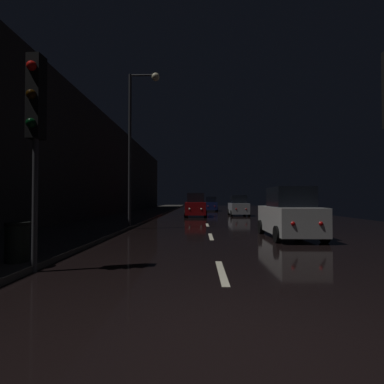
% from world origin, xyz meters
% --- Properties ---
extents(ground, '(25.15, 84.00, 0.02)m').
position_xyz_m(ground, '(0.00, 24.50, -0.01)').
color(ground, black).
extents(sidewalk_left, '(4.40, 84.00, 0.15)m').
position_xyz_m(sidewalk_left, '(-6.38, 24.50, 0.07)').
color(sidewalk_left, '#33302D').
rests_on(sidewalk_left, ground).
extents(building_facade_left, '(0.80, 63.00, 8.91)m').
position_xyz_m(building_facade_left, '(-8.98, 21.00, 4.46)').
color(building_facade_left, '#2D2B28').
rests_on(building_facade_left, ground).
extents(lane_centerline, '(0.16, 30.54, 0.01)m').
position_xyz_m(lane_centerline, '(0.00, 16.36, 0.01)').
color(lane_centerline, beige).
rests_on(lane_centerline, ground).
extents(traffic_light_near_left, '(0.32, 0.46, 4.87)m').
position_xyz_m(traffic_light_near_left, '(-4.18, 2.91, 3.54)').
color(traffic_light_near_left, '#38383A').
rests_on(traffic_light_near_left, ground).
extents(streetlamp_overhead, '(1.70, 0.44, 8.51)m').
position_xyz_m(streetlamp_overhead, '(-3.87, 12.24, 5.50)').
color(streetlamp_overhead, '#2D2D30').
rests_on(streetlamp_overhead, ground).
extents(trash_bin_curbside, '(0.55, 0.55, 0.93)m').
position_xyz_m(trash_bin_curbside, '(-4.78, 3.27, 0.62)').
color(trash_bin_curbside, black).
rests_on(trash_bin_curbside, sidewalk_left).
extents(car_approaching_headlights, '(1.96, 4.25, 2.14)m').
position_xyz_m(car_approaching_headlights, '(-0.82, 23.17, 0.98)').
color(car_approaching_headlights, maroon).
rests_on(car_approaching_headlights, ground).
extents(car_parked_right_far, '(1.79, 3.88, 1.95)m').
position_xyz_m(car_parked_right_far, '(3.28, 24.80, 0.89)').
color(car_parked_right_far, '#A5A8AD').
rests_on(car_parked_right_far, ground).
extents(car_distant_taillights, '(1.73, 3.75, 1.89)m').
position_xyz_m(car_distant_taillights, '(1.04, 35.46, 0.86)').
color(car_distant_taillights, '#141E51').
rests_on(car_distant_taillights, ground).
extents(car_parked_right_near, '(1.94, 4.20, 2.12)m').
position_xyz_m(car_parked_right_near, '(3.28, 8.84, 0.97)').
color(car_parked_right_near, silver).
rests_on(car_parked_right_near, ground).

